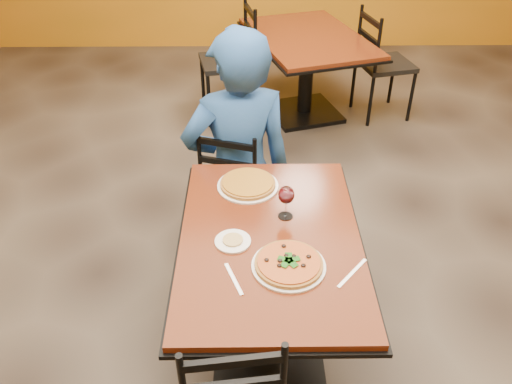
{
  "coord_description": "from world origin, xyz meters",
  "views": [
    {
      "loc": [
        -0.08,
        -2.27,
        2.26
      ],
      "look_at": [
        -0.06,
        -0.3,
        0.85
      ],
      "focal_mm": 36.47,
      "sensor_mm": 36.0,
      "label": 1
    }
  ],
  "objects_px": {
    "chair_main_far": "(237,180)",
    "wine_glass": "(286,201)",
    "chair_second_right": "(385,65)",
    "side_plate": "(233,241)",
    "pizza_far": "(248,183)",
    "chair_second_left": "(227,62)",
    "pizza_main": "(289,263)",
    "table_second": "(307,57)",
    "plate_main": "(289,266)",
    "table_main": "(270,268)",
    "plate_far": "(248,186)",
    "diner": "(238,143)"
  },
  "relations": [
    {
      "from": "chair_main_far",
      "to": "wine_glass",
      "type": "height_order",
      "value": "wine_glass"
    },
    {
      "from": "chair_second_right",
      "to": "side_plate",
      "type": "relative_size",
      "value": 6.05
    },
    {
      "from": "pizza_far",
      "to": "side_plate",
      "type": "xyz_separation_m",
      "value": [
        -0.07,
        -0.43,
        -0.02
      ]
    },
    {
      "from": "chair_main_far",
      "to": "chair_second_right",
      "type": "xyz_separation_m",
      "value": [
        1.3,
        1.72,
        0.07
      ]
    },
    {
      "from": "chair_second_left",
      "to": "pizza_main",
      "type": "distance_m",
      "value": 2.9
    },
    {
      "from": "table_second",
      "to": "plate_main",
      "type": "xyz_separation_m",
      "value": [
        -0.35,
        -2.86,
        0.19
      ]
    },
    {
      "from": "table_main",
      "to": "pizza_main",
      "type": "height_order",
      "value": "pizza_main"
    },
    {
      "from": "plate_far",
      "to": "plate_main",
      "type": "bearing_deg",
      "value": -73.76
    },
    {
      "from": "chair_second_left",
      "to": "chair_second_right",
      "type": "xyz_separation_m",
      "value": [
        1.41,
        0.0,
        -0.03
      ]
    },
    {
      "from": "chair_second_left",
      "to": "chair_second_right",
      "type": "bearing_deg",
      "value": 78.43
    },
    {
      "from": "chair_main_far",
      "to": "plate_far",
      "type": "distance_m",
      "value": 0.66
    },
    {
      "from": "table_second",
      "to": "plate_far",
      "type": "distance_m",
      "value": 2.34
    },
    {
      "from": "plate_main",
      "to": "table_second",
      "type": "bearing_deg",
      "value": 83.04
    },
    {
      "from": "plate_main",
      "to": "pizza_far",
      "type": "xyz_separation_m",
      "value": [
        -0.17,
        0.58,
        0.02
      ]
    },
    {
      "from": "chair_main_far",
      "to": "pizza_main",
      "type": "distance_m",
      "value": 1.22
    },
    {
      "from": "chair_second_right",
      "to": "plate_far",
      "type": "relative_size",
      "value": 3.12
    },
    {
      "from": "chair_second_right",
      "to": "plate_far",
      "type": "distance_m",
      "value": 2.6
    },
    {
      "from": "table_main",
      "to": "diner",
      "type": "relative_size",
      "value": 0.87
    },
    {
      "from": "table_second",
      "to": "pizza_far",
      "type": "relative_size",
      "value": 5.5
    },
    {
      "from": "chair_second_left",
      "to": "pizza_far",
      "type": "height_order",
      "value": "chair_second_left"
    },
    {
      "from": "pizza_main",
      "to": "plate_far",
      "type": "bearing_deg",
      "value": 106.24
    },
    {
      "from": "table_main",
      "to": "chair_main_far",
      "type": "relative_size",
      "value": 1.48
    },
    {
      "from": "chair_second_left",
      "to": "wine_glass",
      "type": "xyz_separation_m",
      "value": [
        0.36,
        -2.52,
        0.33
      ]
    },
    {
      "from": "table_main",
      "to": "chair_second_right",
      "type": "bearing_deg",
      "value": 67.1
    },
    {
      "from": "pizza_main",
      "to": "plate_main",
      "type": "bearing_deg",
      "value": 0.0
    },
    {
      "from": "diner",
      "to": "plate_far",
      "type": "xyz_separation_m",
      "value": [
        0.06,
        -0.52,
        0.05
      ]
    },
    {
      "from": "chair_second_right",
      "to": "side_plate",
      "type": "bearing_deg",
      "value": 141.3
    },
    {
      "from": "pizza_main",
      "to": "chair_second_right",
      "type": "bearing_deg",
      "value": 69.74
    },
    {
      "from": "table_main",
      "to": "chair_second_left",
      "type": "distance_m",
      "value": 2.68
    },
    {
      "from": "table_second",
      "to": "pizza_far",
      "type": "xyz_separation_m",
      "value": [
        -0.52,
        -2.28,
        0.21
      ]
    },
    {
      "from": "chair_main_far",
      "to": "diner",
      "type": "relative_size",
      "value": 0.59
    },
    {
      "from": "chair_second_left",
      "to": "side_plate",
      "type": "distance_m",
      "value": 2.72
    },
    {
      "from": "table_main",
      "to": "chair_main_far",
      "type": "height_order",
      "value": "chair_main_far"
    },
    {
      "from": "table_second",
      "to": "pizza_main",
      "type": "bearing_deg",
      "value": -96.96
    },
    {
      "from": "table_second",
      "to": "pizza_far",
      "type": "distance_m",
      "value": 2.35
    },
    {
      "from": "table_main",
      "to": "plate_main",
      "type": "xyz_separation_m",
      "value": [
        0.07,
        -0.2,
        0.2
      ]
    },
    {
      "from": "table_main",
      "to": "table_second",
      "type": "distance_m",
      "value": 2.7
    },
    {
      "from": "chair_main_far",
      "to": "chair_second_left",
      "type": "distance_m",
      "value": 1.72
    },
    {
      "from": "table_second",
      "to": "plate_far",
      "type": "height_order",
      "value": "plate_far"
    },
    {
      "from": "chair_main_far",
      "to": "side_plate",
      "type": "distance_m",
      "value": 1.04
    },
    {
      "from": "table_main",
      "to": "side_plate",
      "type": "bearing_deg",
      "value": -166.77
    },
    {
      "from": "chair_second_right",
      "to": "table_main",
      "type": "bearing_deg",
      "value": 143.94
    },
    {
      "from": "chair_second_right",
      "to": "pizza_main",
      "type": "bearing_deg",
      "value": 146.58
    },
    {
      "from": "chair_second_right",
      "to": "plate_main",
      "type": "distance_m",
      "value": 3.06
    },
    {
      "from": "chair_second_left",
      "to": "plate_main",
      "type": "relative_size",
      "value": 3.29
    },
    {
      "from": "plate_main",
      "to": "pizza_main",
      "type": "distance_m",
      "value": 0.02
    },
    {
      "from": "plate_far",
      "to": "diner",
      "type": "bearing_deg",
      "value": 96.48
    },
    {
      "from": "chair_main_far",
      "to": "plate_far",
      "type": "xyz_separation_m",
      "value": [
        0.07,
        -0.56,
        0.34
      ]
    },
    {
      "from": "table_second",
      "to": "plate_far",
      "type": "bearing_deg",
      "value": -102.85
    },
    {
      "from": "pizza_main",
      "to": "table_second",
      "type": "bearing_deg",
      "value": 83.04
    }
  ]
}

